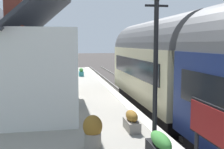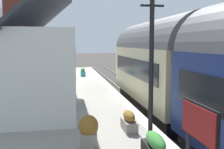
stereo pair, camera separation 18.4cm
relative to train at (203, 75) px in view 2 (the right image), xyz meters
name	(u,v)px [view 2 (the right image)]	position (x,y,z in m)	size (l,w,h in m)	color
ground_plane	(148,118)	(2.96, 0.90, -2.21)	(160.00, 160.00, 0.00)	#383330
platform	(52,112)	(2.96, 4.95, -1.78)	(32.00, 6.11, 0.87)	gray
platform_edge_coping	(122,99)	(2.96, 2.08, -1.34)	(32.00, 0.36, 0.02)	beige
rail_near	(184,115)	(2.96, -0.72, -2.14)	(52.00, 0.08, 0.14)	gray
rail_far	(152,116)	(2.96, 0.72, -2.14)	(52.00, 0.08, 0.14)	gray
train	(203,75)	(0.00, 0.00, 0.00)	(16.85, 2.73, 4.32)	black
station_building	(22,64)	(3.01, 6.09, 0.20)	(8.13, 4.18, 5.78)	white
bench_by_lamp	(64,69)	(12.20, 4.49, -0.87)	(1.40, 0.43, 0.88)	teal
bench_platform_end	(65,73)	(9.42, 4.44, -0.87)	(1.40, 0.45, 0.88)	teal
planter_under_sign	(83,72)	(11.73, 3.15, -1.07)	(0.72, 0.32, 0.58)	teal
planter_bench_left	(24,68)	(13.38, 7.47, -0.83)	(0.60, 0.60, 0.91)	teal
planter_edge_near	(129,121)	(-1.14, 2.72, -1.09)	(0.79, 0.32, 0.54)	gray
planter_by_door	(155,149)	(-3.28, 2.69, -1.05)	(0.99, 0.32, 0.61)	black
planter_corner_building	(89,131)	(-2.25, 3.91, -0.95)	(0.44, 0.44, 0.76)	gray
lamp_post_platform	(152,32)	(-2.63, 2.60, 1.24)	(0.32, 0.50, 3.71)	black
station_sign_board	(199,132)	(-4.98, 2.68, -0.16)	(0.96, 0.06, 1.57)	black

